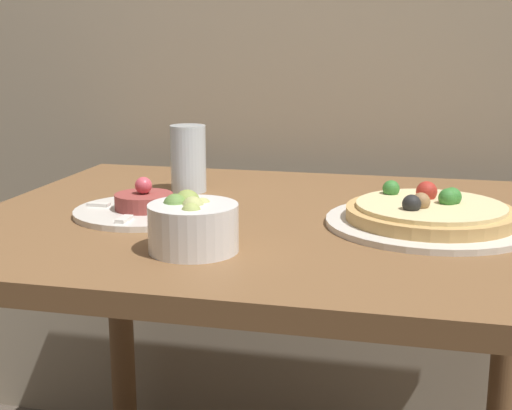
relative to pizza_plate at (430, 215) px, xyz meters
name	(u,v)px	position (x,y,z in m)	size (l,w,h in m)	color
dining_table	(269,278)	(-0.27, 0.01, -0.13)	(1.02, 0.83, 0.75)	brown
pizza_plate	(430,215)	(0.00, 0.00, 0.00)	(0.34, 0.34, 0.07)	silver
tartare_plate	(144,208)	(-0.48, -0.04, -0.01)	(0.24, 0.24, 0.07)	silver
small_bowl	(193,225)	(-0.33, -0.22, 0.02)	(0.13, 0.13, 0.08)	white
drinking_glass	(188,159)	(-0.47, 0.17, 0.05)	(0.07, 0.07, 0.13)	silver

